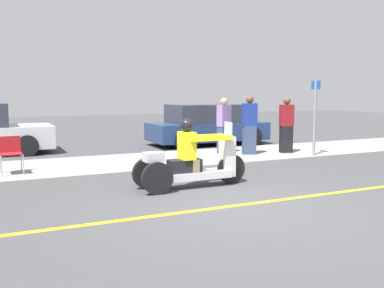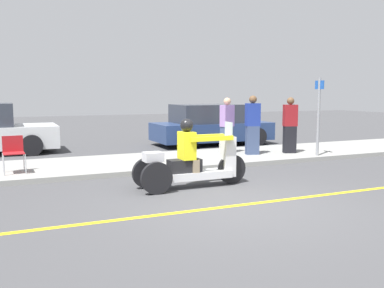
{
  "view_description": "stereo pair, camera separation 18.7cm",
  "coord_description": "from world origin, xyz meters",
  "px_view_note": "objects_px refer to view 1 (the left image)",
  "views": [
    {
      "loc": [
        -3.76,
        -6.08,
        1.91
      ],
      "look_at": [
        -0.18,
        1.6,
        0.88
      ],
      "focal_mm": 40.0,
      "sensor_mm": 36.0,
      "label": 1
    },
    {
      "loc": [
        -3.59,
        -6.16,
        1.91
      ],
      "look_at": [
        -0.18,
        1.6,
        0.88
      ],
      "focal_mm": 40.0,
      "sensor_mm": 36.0,
      "label": 2
    }
  ],
  "objects_px": {
    "spectator_far_back": "(286,126)",
    "folding_chair_curbside": "(11,151)",
    "parked_car_lot_center": "(206,126)",
    "spectator_with_child": "(224,127)",
    "street_sign": "(315,113)",
    "spectator_mid_group": "(249,126)",
    "motorcycle_trike": "(191,163)"
  },
  "relations": [
    {
      "from": "spectator_mid_group",
      "to": "parked_car_lot_center",
      "type": "height_order",
      "value": "spectator_mid_group"
    },
    {
      "from": "folding_chair_curbside",
      "to": "street_sign",
      "type": "bearing_deg",
      "value": -4.7
    },
    {
      "from": "spectator_mid_group",
      "to": "folding_chair_curbside",
      "type": "relative_size",
      "value": 2.08
    },
    {
      "from": "spectator_mid_group",
      "to": "folding_chair_curbside",
      "type": "xyz_separation_m",
      "value": [
        -6.41,
        -0.29,
        -0.32
      ]
    },
    {
      "from": "spectator_with_child",
      "to": "folding_chair_curbside",
      "type": "xyz_separation_m",
      "value": [
        -5.84,
        -0.78,
        -0.28
      ]
    },
    {
      "from": "spectator_with_child",
      "to": "street_sign",
      "type": "distance_m",
      "value": 2.62
    },
    {
      "from": "spectator_far_back",
      "to": "folding_chair_curbside",
      "type": "relative_size",
      "value": 2.01
    },
    {
      "from": "spectator_mid_group",
      "to": "spectator_far_back",
      "type": "bearing_deg",
      "value": -8.55
    },
    {
      "from": "spectator_far_back",
      "to": "street_sign",
      "type": "xyz_separation_m",
      "value": [
        0.4,
        -0.77,
        0.4
      ]
    },
    {
      "from": "spectator_far_back",
      "to": "parked_car_lot_center",
      "type": "height_order",
      "value": "spectator_far_back"
    },
    {
      "from": "folding_chair_curbside",
      "to": "parked_car_lot_center",
      "type": "relative_size",
      "value": 0.19
    },
    {
      "from": "spectator_mid_group",
      "to": "street_sign",
      "type": "xyz_separation_m",
      "value": [
        1.58,
        -0.95,
        0.38
      ]
    },
    {
      "from": "parked_car_lot_center",
      "to": "street_sign",
      "type": "height_order",
      "value": "street_sign"
    },
    {
      "from": "spectator_with_child",
      "to": "street_sign",
      "type": "bearing_deg",
      "value": -33.85
    },
    {
      "from": "motorcycle_trike",
      "to": "spectator_far_back",
      "type": "height_order",
      "value": "spectator_far_back"
    },
    {
      "from": "parked_car_lot_center",
      "to": "spectator_far_back",
      "type": "bearing_deg",
      "value": -77.14
    },
    {
      "from": "spectator_mid_group",
      "to": "spectator_with_child",
      "type": "relative_size",
      "value": 1.04
    },
    {
      "from": "folding_chair_curbside",
      "to": "street_sign",
      "type": "relative_size",
      "value": 0.37
    },
    {
      "from": "spectator_far_back",
      "to": "parked_car_lot_center",
      "type": "distance_m",
      "value": 3.76
    },
    {
      "from": "spectator_mid_group",
      "to": "parked_car_lot_center",
      "type": "relative_size",
      "value": 0.4
    },
    {
      "from": "spectator_far_back",
      "to": "folding_chair_curbside",
      "type": "bearing_deg",
      "value": -179.15
    },
    {
      "from": "spectator_far_back",
      "to": "spectator_with_child",
      "type": "bearing_deg",
      "value": 159.03
    },
    {
      "from": "folding_chair_curbside",
      "to": "spectator_with_child",
      "type": "bearing_deg",
      "value": 7.64
    },
    {
      "from": "motorcycle_trike",
      "to": "spectator_mid_group",
      "type": "xyz_separation_m",
      "value": [
        3.16,
        2.8,
        0.44
      ]
    },
    {
      "from": "spectator_with_child",
      "to": "spectator_far_back",
      "type": "relative_size",
      "value": 0.99
    },
    {
      "from": "parked_car_lot_center",
      "to": "spectator_mid_group",
      "type": "bearing_deg",
      "value": -95.7
    },
    {
      "from": "spectator_with_child",
      "to": "street_sign",
      "type": "height_order",
      "value": "street_sign"
    },
    {
      "from": "spectator_with_child",
      "to": "spectator_far_back",
      "type": "distance_m",
      "value": 1.87
    },
    {
      "from": "motorcycle_trike",
      "to": "spectator_with_child",
      "type": "height_order",
      "value": "spectator_with_child"
    },
    {
      "from": "spectator_with_child",
      "to": "parked_car_lot_center",
      "type": "bearing_deg",
      "value": 72.95
    },
    {
      "from": "folding_chair_curbside",
      "to": "parked_car_lot_center",
      "type": "bearing_deg",
      "value": 29.17
    },
    {
      "from": "spectator_far_back",
      "to": "street_sign",
      "type": "relative_size",
      "value": 0.75
    }
  ]
}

